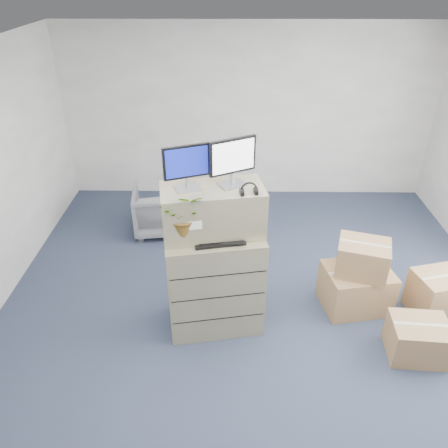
{
  "coord_description": "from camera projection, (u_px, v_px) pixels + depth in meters",
  "views": [
    {
      "loc": [
        -0.3,
        -3.45,
        3.54
      ],
      "look_at": [
        -0.36,
        0.4,
        1.2
      ],
      "focal_mm": 35.0,
      "sensor_mm": 36.0,
      "label": 1
    }
  ],
  "objects": [
    {
      "name": "tissue_box",
      "position": [
        244.0,
        219.0,
        4.44
      ],
      "size": [
        0.28,
        0.15,
        0.1
      ],
      "primitive_type": "cube",
      "rotation": [
        0.0,
        0.0,
        -0.04
      ],
      "color": "#3972C3",
      "rests_on": "external_drive"
    },
    {
      "name": "filing_cabinet_upper",
      "position": [
        213.0,
        211.0,
        4.31
      ],
      "size": [
        1.07,
        0.67,
        0.5
      ],
      "primitive_type": "cube",
      "rotation": [
        0.0,
        0.0,
        0.17
      ],
      "color": "#827959",
      "rests_on": "filing_cabinet_lower"
    },
    {
      "name": "potted_plant",
      "position": [
        184.0,
        219.0,
        4.15
      ],
      "size": [
        0.48,
        0.52,
        0.46
      ],
      "rotation": [
        0.0,
        0.0,
        0.17
      ],
      "color": "#8CA786",
      "rests_on": "filing_cabinet_lower"
    },
    {
      "name": "cardboard_boxes",
      "position": [
        393.0,
        293.0,
        4.92
      ],
      "size": [
        1.82,
        1.35,
        0.9
      ],
      "color": "#977548",
      "rests_on": "ground"
    },
    {
      "name": "mouse",
      "position": [
        244.0,
        235.0,
        4.35
      ],
      "size": [
        0.12,
        0.09,
        0.04
      ],
      "primitive_type": "ellipsoid",
      "rotation": [
        0.0,
        0.0,
        0.16
      ],
      "color": "silver",
      "rests_on": "filing_cabinet_lower"
    },
    {
      "name": "external_drive",
      "position": [
        247.0,
        223.0,
        4.52
      ],
      "size": [
        0.23,
        0.19,
        0.06
      ],
      "primitive_type": "cube",
      "rotation": [
        0.0,
        0.0,
        0.22
      ],
      "color": "black",
      "rests_on": "filing_cabinet_lower"
    },
    {
      "name": "phone_dock",
      "position": [
        213.0,
        230.0,
        4.37
      ],
      "size": [
        0.08,
        0.07,
        0.16
      ],
      "rotation": [
        0.0,
        0.0,
        0.17
      ],
      "color": "silver",
      "rests_on": "filing_cabinet_lower"
    },
    {
      "name": "ground",
      "position": [
        256.0,
        336.0,
        4.78
      ],
      "size": [
        7.0,
        7.0,
        0.0
      ],
      "primitive_type": "plane",
      "color": "#22293E",
      "rests_on": "ground"
    },
    {
      "name": "keyboard",
      "position": [
        219.0,
        241.0,
        4.27
      ],
      "size": [
        0.53,
        0.3,
        0.03
      ],
      "primitive_type": "cube",
      "rotation": [
        0.0,
        0.0,
        0.2
      ],
      "color": "black",
      "rests_on": "filing_cabinet_lower"
    },
    {
      "name": "monitor_right",
      "position": [
        233.0,
        160.0,
        4.09
      ],
      "size": [
        0.44,
        0.28,
        0.47
      ],
      "rotation": [
        0.0,
        0.0,
        0.49
      ],
      "color": "#99999E",
      "rests_on": "filing_cabinet_upper"
    },
    {
      "name": "wall_back",
      "position": [
        249.0,
        114.0,
        7.06
      ],
      "size": [
        6.0,
        0.02,
        2.8
      ],
      "primitive_type": "cube",
      "color": "#B5B4AC",
      "rests_on": "ground"
    },
    {
      "name": "monitor_left",
      "position": [
        187.0,
        165.0,
        4.03
      ],
      "size": [
        0.43,
        0.24,
        0.44
      ],
      "rotation": [
        0.0,
        0.0,
        0.37
      ],
      "color": "#99999E",
      "rests_on": "filing_cabinet_upper"
    },
    {
      "name": "office_chair",
      "position": [
        160.0,
        208.0,
        6.48
      ],
      "size": [
        0.82,
        0.78,
        0.76
      ],
      "primitive_type": "imported",
      "rotation": [
        0.0,
        0.0,
        3.27
      ],
      "color": "#58585D",
      "rests_on": "ground"
    },
    {
      "name": "headphones",
      "position": [
        249.0,
        190.0,
        4.04
      ],
      "size": [
        0.16,
        0.05,
        0.16
      ],
      "primitive_type": "torus",
      "rotation": [
        1.57,
        0.0,
        0.17
      ],
      "color": "black",
      "rests_on": "filing_cabinet_upper"
    },
    {
      "name": "filing_cabinet_lower",
      "position": [
        214.0,
        281.0,
        4.69
      ],
      "size": [
        1.09,
        0.77,
        1.17
      ],
      "primitive_type": "cube",
      "rotation": [
        0.0,
        0.0,
        0.17
      ],
      "color": "#827959",
      "rests_on": "ground"
    },
    {
      "name": "water_bottle",
      "position": [
        221.0,
        222.0,
        4.35
      ],
      "size": [
        0.08,
        0.08,
        0.27
      ],
      "primitive_type": "cylinder",
      "color": "gray",
      "rests_on": "filing_cabinet_lower"
    }
  ]
}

